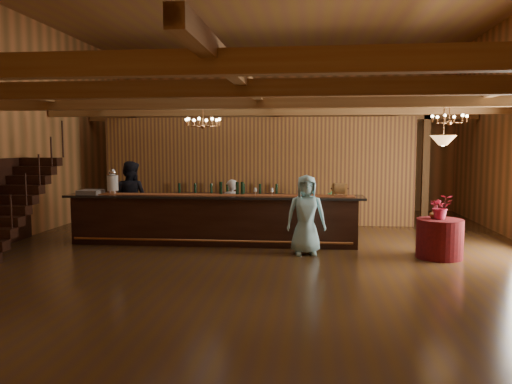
# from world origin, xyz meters

# --- Properties ---
(floor) EXTENTS (14.00, 14.00, 0.00)m
(floor) POSITION_xyz_m (0.00, 0.00, 0.00)
(floor) COLOR #422B1A
(floor) RESTS_ON ground
(wall_back) EXTENTS (12.00, 0.10, 5.50)m
(wall_back) POSITION_xyz_m (0.00, 7.00, 2.75)
(wall_back) COLOR #BD7741
(wall_back) RESTS_ON floor
(wall_front) EXTENTS (12.00, 0.10, 5.50)m
(wall_front) POSITION_xyz_m (0.00, -7.00, 2.75)
(wall_front) COLOR #BD7741
(wall_front) RESTS_ON floor
(wall_left) EXTENTS (0.10, 14.00, 5.50)m
(wall_left) POSITION_xyz_m (-6.00, 0.00, 2.75)
(wall_left) COLOR #BD7741
(wall_left) RESTS_ON floor
(beam_grid) EXTENTS (11.90, 13.90, 0.39)m
(beam_grid) POSITION_xyz_m (0.00, 0.51, 3.24)
(beam_grid) COLOR olive
(beam_grid) RESTS_ON wall_left
(support_posts) EXTENTS (9.20, 10.20, 3.20)m
(support_posts) POSITION_xyz_m (0.00, -0.50, 1.60)
(support_posts) COLOR olive
(support_posts) RESTS_ON floor
(partition_wall) EXTENTS (9.00, 0.18, 3.10)m
(partition_wall) POSITION_xyz_m (-0.50, 3.50, 1.55)
(partition_wall) COLOR #935F25
(partition_wall) RESTS_ON floor
(staircase) EXTENTS (1.00, 2.80, 2.00)m
(staircase) POSITION_xyz_m (-5.45, -0.74, 1.00)
(staircase) COLOR black
(staircase) RESTS_ON floor
(backroom_boxes) EXTENTS (4.10, 0.60, 1.10)m
(backroom_boxes) POSITION_xyz_m (-0.29, 5.50, 0.53)
(backroom_boxes) COLOR black
(backroom_boxes) RESTS_ON floor
(tasting_bar) EXTENTS (6.91, 0.98, 1.16)m
(tasting_bar) POSITION_xyz_m (-1.15, 0.37, 0.58)
(tasting_bar) COLOR black
(tasting_bar) RESTS_ON floor
(beverage_dispenser) EXTENTS (0.26, 0.26, 0.60)m
(beverage_dispenser) POSITION_xyz_m (-3.58, 0.39, 1.44)
(beverage_dispenser) COLOR silver
(beverage_dispenser) RESTS_ON tasting_bar
(glass_rack_tray) EXTENTS (0.50, 0.50, 0.10)m
(glass_rack_tray) POSITION_xyz_m (-4.08, 0.28, 1.20)
(glass_rack_tray) COLOR gray
(glass_rack_tray) RESTS_ON tasting_bar
(raffle_drum) EXTENTS (0.34, 0.24, 0.30)m
(raffle_drum) POSITION_xyz_m (1.73, 0.36, 1.33)
(raffle_drum) COLOR #A16730
(raffle_drum) RESTS_ON tasting_bar
(bar_bottle_0) EXTENTS (0.07, 0.07, 0.30)m
(bar_bottle_0) POSITION_xyz_m (-1.00, 0.51, 1.30)
(bar_bottle_0) COLOR black
(bar_bottle_0) RESTS_ON tasting_bar
(bar_bottle_1) EXTENTS (0.07, 0.07, 0.30)m
(bar_bottle_1) POSITION_xyz_m (-0.62, 0.51, 1.30)
(bar_bottle_1) COLOR black
(bar_bottle_1) RESTS_ON tasting_bar
(bar_bottle_2) EXTENTS (0.07, 0.07, 0.30)m
(bar_bottle_2) POSITION_xyz_m (-0.50, 0.51, 1.30)
(bar_bottle_2) COLOR black
(bar_bottle_2) RESTS_ON tasting_bar
(bar_bottle_3) EXTENTS (0.07, 0.07, 0.30)m
(bar_bottle_3) POSITION_xyz_m (-0.50, 0.51, 1.30)
(bar_bottle_3) COLOR black
(bar_bottle_3) RESTS_ON tasting_bar
(backbar_shelf) EXTENTS (3.28, 0.85, 0.91)m
(backbar_shelf) POSITION_xyz_m (-1.31, 3.24, 0.46)
(backbar_shelf) COLOR black
(backbar_shelf) RESTS_ON floor
(round_table) EXTENTS (0.93, 0.93, 0.80)m
(round_table) POSITION_xyz_m (3.72, -0.52, 0.40)
(round_table) COLOR maroon
(round_table) RESTS_ON floor
(chandelier_left) EXTENTS (0.80, 0.80, 0.53)m
(chandelier_left) POSITION_xyz_m (-1.37, 0.30, 2.83)
(chandelier_left) COLOR #C28049
(chandelier_left) RESTS_ON beam_grid
(chandelier_right) EXTENTS (0.80, 0.80, 0.45)m
(chandelier_right) POSITION_xyz_m (4.22, 0.97, 2.91)
(chandelier_right) COLOR #C28049
(chandelier_right) RESTS_ON beam_grid
(pendant_lamp) EXTENTS (0.52, 0.52, 0.90)m
(pendant_lamp) POSITION_xyz_m (3.72, -0.52, 2.40)
(pendant_lamp) COLOR #C28049
(pendant_lamp) RESTS_ON beam_grid
(bartender) EXTENTS (0.63, 0.54, 1.47)m
(bartender) POSITION_xyz_m (-0.84, 1.00, 0.74)
(bartender) COLOR silver
(bartender) RESTS_ON floor
(staff_second) EXTENTS (1.03, 0.86, 1.90)m
(staff_second) POSITION_xyz_m (-3.44, 1.14, 0.95)
(staff_second) COLOR black
(staff_second) RESTS_ON floor
(guest) EXTENTS (0.89, 0.65, 1.68)m
(guest) POSITION_xyz_m (1.00, -0.49, 0.84)
(guest) COLOR #9FE3F1
(guest) RESTS_ON floor
(floor_plant) EXTENTS (0.75, 0.69, 1.11)m
(floor_plant) POSITION_xyz_m (1.50, 2.39, 0.56)
(floor_plant) COLOR #234E24
(floor_plant) RESTS_ON floor
(table_flowers) EXTENTS (0.45, 0.39, 0.50)m
(table_flowers) POSITION_xyz_m (3.73, -0.50, 1.05)
(table_flowers) COLOR #BB2342
(table_flowers) RESTS_ON round_table
(table_vase) EXTENTS (0.20, 0.20, 0.32)m
(table_vase) POSITION_xyz_m (3.62, -0.43, 0.96)
(table_vase) COLOR #C28049
(table_vase) RESTS_ON round_table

